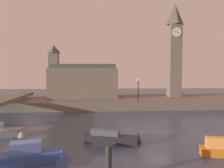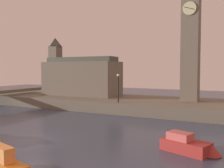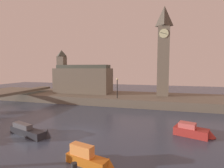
{
  "view_description": "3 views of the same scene",
  "coord_description": "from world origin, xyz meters",
  "views": [
    {
      "loc": [
        -6.16,
        -22.04,
        6.69
      ],
      "look_at": [
        -3.66,
        17.26,
        4.29
      ],
      "focal_mm": 36.04,
      "sensor_mm": 36.0,
      "label": 1
    },
    {
      "loc": [
        15.35,
        -15.67,
        5.86
      ],
      "look_at": [
        0.05,
        14.5,
        3.95
      ],
      "focal_mm": 41.77,
      "sensor_mm": 36.0,
      "label": 2
    },
    {
      "loc": [
        8.81,
        -17.31,
        7.15
      ],
      "look_at": [
        -0.5,
        15.54,
        4.13
      ],
      "focal_mm": 28.96,
      "sensor_mm": 36.0,
      "label": 3
    }
  ],
  "objects": [
    {
      "name": "far_embankment",
      "position": [
        0.0,
        20.0,
        0.75
      ],
      "size": [
        70.0,
        12.0,
        1.5
      ],
      "primitive_type": "cube",
      "color": "#6B6051",
      "rests_on": "ground"
    },
    {
      "name": "boat_dinghy_red",
      "position": [
        12.14,
        2.83,
        0.53
      ],
      "size": [
        4.4,
        2.58,
        1.38
      ],
      "color": "maroon",
      "rests_on": "ground"
    },
    {
      "name": "clock_tower",
      "position": [
        8.77,
        21.01,
        10.79
      ],
      "size": [
        2.52,
        2.55,
        17.94
      ],
      "color": "#6B6051",
      "rests_on": "far_embankment"
    },
    {
      "name": "streetlamp",
      "position": [
        0.62,
        15.18,
        3.86
      ],
      "size": [
        0.36,
        0.36,
        3.77
      ],
      "color": "black",
      "rests_on": "far_embankment"
    },
    {
      "name": "ground_plane",
      "position": [
        0.0,
        0.0,
        0.0
      ],
      "size": [
        120.0,
        120.0,
        0.0
      ],
      "primitive_type": "plane",
      "color": "#384256"
    },
    {
      "name": "boat_barge_dark",
      "position": [
        -4.6,
        -1.84,
        0.49
      ],
      "size": [
        5.48,
        2.38,
        1.47
      ],
      "color": "#232328",
      "rests_on": "ground"
    },
    {
      "name": "parliament_hall",
      "position": [
        -9.28,
        20.89,
        4.67
      ],
      "size": [
        12.84,
        5.4,
        9.89
      ],
      "color": "#6B6051",
      "rests_on": "far_embankment"
    },
    {
      "name": "boat_patrol_orange",
      "position": [
        3.71,
        -5.52,
        0.55
      ],
      "size": [
        3.93,
        1.74,
        1.55
      ],
      "color": "orange",
      "rests_on": "ground"
    }
  ]
}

